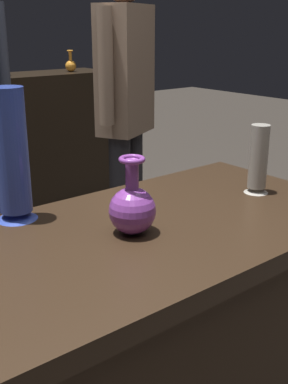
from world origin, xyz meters
TOP-DOWN VIEW (x-y plane):
  - display_plinth at (0.00, 0.00)m, footprint 1.20×0.64m
  - vase_centerpiece at (-0.08, -0.01)m, footprint 0.12×0.12m
  - vase_tall_behind at (-0.27, 0.27)m, footprint 0.11×0.11m
  - vase_left_accent at (0.42, 0.00)m, footprint 0.08×0.08m
  - shelf_vase_far_right at (1.04, 2.16)m, footprint 0.08×0.08m
  - visitor_near_right at (0.70, 1.06)m, footprint 0.43×0.31m

SIDE VIEW (x-z plane):
  - display_plinth at x=0.00m, z-range 0.00..0.80m
  - vase_centerpiece at x=-0.08m, z-range 0.77..0.97m
  - vase_left_accent at x=0.42m, z-range 0.79..1.01m
  - visitor_near_right at x=0.70m, z-range 0.14..1.71m
  - vase_tall_behind at x=-0.27m, z-range 0.79..1.15m
  - shelf_vase_far_right at x=1.04m, z-range 0.96..1.11m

